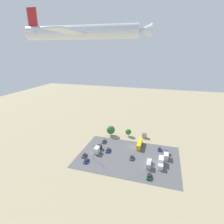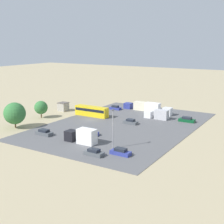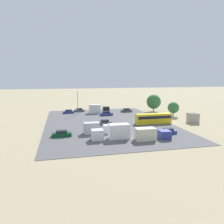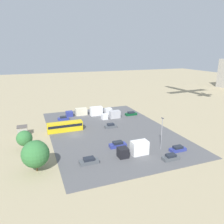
% 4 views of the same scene
% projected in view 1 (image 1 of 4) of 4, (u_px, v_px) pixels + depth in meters
% --- Properties ---
extents(ground_plane, '(400.00, 400.00, 0.00)m').
position_uv_depth(ground_plane, '(132.00, 147.00, 111.78)').
color(ground_plane, tan).
extents(parking_lot_surface, '(57.17, 38.62, 0.08)m').
position_uv_depth(parking_lot_surface, '(128.00, 157.00, 101.23)').
color(parking_lot_surface, '#565659').
rests_on(parking_lot_surface, ground).
extents(shed_building, '(3.29, 3.15, 2.96)m').
position_uv_depth(shed_building, '(144.00, 136.00, 123.68)').
color(shed_building, '#9E998E').
rests_on(shed_building, ground).
extents(bus, '(2.56, 11.47, 3.15)m').
position_uv_depth(bus, '(140.00, 144.00, 112.13)').
color(bus, gold).
rests_on(bus, ground).
extents(parked_car_0, '(1.98, 4.70, 1.61)m').
position_uv_depth(parked_car_0, '(108.00, 150.00, 106.72)').
color(parked_car_0, navy).
rests_on(parked_car_0, ground).
extents(parked_car_1, '(1.89, 4.78, 1.54)m').
position_uv_depth(parked_car_1, '(149.00, 176.00, 84.25)').
color(parked_car_1, '#0C4723').
rests_on(parked_car_1, ground).
extents(parked_car_2, '(1.91, 4.14, 1.47)m').
position_uv_depth(parked_car_2, '(132.00, 158.00, 99.20)').
color(parked_car_2, '#4C5156').
rests_on(parked_car_2, ground).
extents(parked_car_3, '(1.94, 4.58, 1.51)m').
position_uv_depth(parked_car_3, '(104.00, 141.00, 117.38)').
color(parked_car_3, '#4C5156').
rests_on(parked_car_3, ground).
extents(parked_car_4, '(1.83, 4.46, 1.46)m').
position_uv_depth(parked_car_4, '(86.00, 161.00, 96.38)').
color(parked_car_4, navy).
rests_on(parked_car_4, ground).
extents(parked_car_5, '(1.81, 4.05, 1.45)m').
position_uv_depth(parked_car_5, '(159.00, 149.00, 107.85)').
color(parked_car_5, navy).
rests_on(parked_car_5, ground).
extents(parked_car_6, '(1.87, 4.27, 1.45)m').
position_uv_depth(parked_car_6, '(84.00, 155.00, 101.43)').
color(parked_car_6, '#4C5156').
rests_on(parked_car_6, ground).
extents(parked_truck_0, '(2.46, 9.09, 3.56)m').
position_uv_depth(parked_truck_0, '(161.00, 162.00, 93.35)').
color(parked_truck_0, silver).
rests_on(parked_truck_0, ground).
extents(parked_truck_1, '(2.55, 8.58, 2.89)m').
position_uv_depth(parked_truck_1, '(166.00, 155.00, 100.51)').
color(parked_truck_1, navy).
rests_on(parked_truck_1, ground).
extents(parked_truck_2, '(2.56, 8.08, 3.56)m').
position_uv_depth(parked_truck_2, '(98.00, 149.00, 106.02)').
color(parked_truck_2, black).
rests_on(parked_truck_2, ground).
extents(parked_truck_3, '(2.33, 7.47, 2.93)m').
position_uv_depth(parked_truck_3, '(149.00, 164.00, 92.36)').
color(parked_truck_3, silver).
rests_on(parked_truck_3, ground).
extents(tree_near_shed, '(4.18, 4.18, 5.42)m').
position_uv_depth(tree_near_shed, '(128.00, 132.00, 125.55)').
color(tree_near_shed, brown).
rests_on(tree_near_shed, ground).
extents(tree_apron_mid, '(6.05, 6.05, 7.21)m').
position_uv_depth(tree_apron_mid, '(111.00, 130.00, 126.59)').
color(tree_apron_mid, brown).
rests_on(tree_apron_mid, ground).
extents(light_pole_lot_centre, '(0.90, 0.28, 8.91)m').
position_uv_depth(light_pole_lot_centre, '(93.00, 151.00, 97.48)').
color(light_pole_lot_centre, gray).
rests_on(light_pole_lot_centre, ground).
extents(airplane, '(37.86, 31.18, 9.08)m').
position_uv_depth(airplane, '(85.00, 32.00, 50.48)').
color(airplane, silver).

